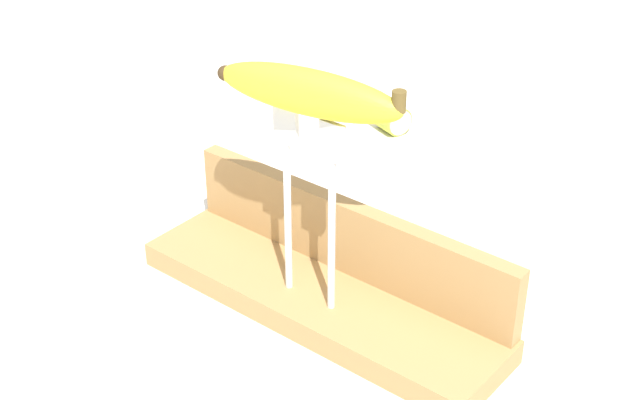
# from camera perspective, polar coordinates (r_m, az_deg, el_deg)

# --- Properties ---
(ground_plane) EXTENTS (3.00, 3.00, 0.00)m
(ground_plane) POSITION_cam_1_polar(r_m,az_deg,el_deg) (0.91, 0.00, -6.81)
(ground_plane) COLOR silver
(wooden_board) EXTENTS (0.38, 0.11, 0.03)m
(wooden_board) POSITION_cam_1_polar(r_m,az_deg,el_deg) (0.91, 0.00, -6.17)
(wooden_board) COLOR #A87F4C
(wooden_board) RESTS_ON ground
(board_backstop) EXTENTS (0.38, 0.02, 0.08)m
(board_backstop) POSITION_cam_1_polar(r_m,az_deg,el_deg) (0.91, 1.78, -2.28)
(board_backstop) COLOR #A87F4C
(board_backstop) RESTS_ON wooden_board
(fork_stand_center) EXTENTS (0.08, 0.01, 0.19)m
(fork_stand_center) POSITION_cam_1_polar(r_m,az_deg,el_deg) (0.83, -0.67, 0.44)
(fork_stand_center) COLOR silver
(fork_stand_center) RESTS_ON wooden_board
(banana_raised_center) EXTENTS (0.18, 0.06, 0.04)m
(banana_raised_center) POSITION_cam_1_polar(r_m,az_deg,el_deg) (0.78, -0.72, 6.69)
(banana_raised_center) COLOR yellow
(banana_raised_center) RESTS_ON fork_stand_center
(banana_chunk_near) EXTENTS (0.05, 0.05, 0.04)m
(banana_chunk_near) POSITION_cam_1_polar(r_m,az_deg,el_deg) (1.25, 4.47, 5.08)
(banana_chunk_near) COLOR #B2C138
(banana_chunk_near) RESTS_ON ground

